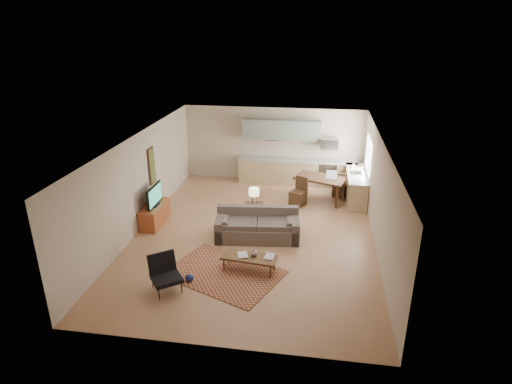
% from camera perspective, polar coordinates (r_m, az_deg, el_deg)
% --- Properties ---
extents(room, '(9.00, 9.00, 9.00)m').
position_cam_1_polar(room, '(11.44, -0.23, 0.38)').
color(room, '#A57350').
rests_on(room, ground).
extents(kitchen_counter_back, '(4.26, 0.64, 0.92)m').
position_cam_1_polar(kitchen_counter_back, '(15.56, 5.45, 2.71)').
color(kitchen_counter_back, tan).
rests_on(kitchen_counter_back, ground).
extents(kitchen_counter_right, '(0.64, 2.26, 0.92)m').
position_cam_1_polar(kitchen_counter_right, '(14.49, 13.18, 0.74)').
color(kitchen_counter_right, tan).
rests_on(kitchen_counter_right, ground).
extents(kitchen_range, '(0.62, 0.62, 0.90)m').
position_cam_1_polar(kitchen_range, '(15.55, 9.49, 2.45)').
color(kitchen_range, '#A5A8AD').
rests_on(kitchen_range, ground).
extents(kitchen_microwave, '(0.62, 0.40, 0.35)m').
position_cam_1_polar(kitchen_microwave, '(15.25, 9.75, 6.37)').
color(kitchen_microwave, '#A5A8AD').
rests_on(kitchen_microwave, room).
extents(upper_cabinets, '(2.80, 0.34, 0.70)m').
position_cam_1_polar(upper_cabinets, '(15.33, 3.42, 8.28)').
color(upper_cabinets, gray).
rests_on(upper_cabinets, room).
extents(window_right, '(0.02, 1.40, 1.05)m').
position_cam_1_polar(window_right, '(14.18, 14.77, 4.78)').
color(window_right, white).
rests_on(window_right, room).
extents(wall_art_left, '(0.06, 0.42, 1.10)m').
position_cam_1_polar(wall_art_left, '(13.03, -13.71, 3.40)').
color(wall_art_left, olive).
rests_on(wall_art_left, room).
extents(triptych, '(1.70, 0.04, 0.50)m').
position_cam_1_polar(triptych, '(15.55, 1.97, 7.74)').
color(triptych, beige).
rests_on(triptych, room).
extents(rug, '(3.06, 2.65, 0.02)m').
position_cam_1_polar(rug, '(10.28, -4.36, -10.72)').
color(rug, maroon).
rests_on(rug, floor).
extents(sofa, '(2.44, 1.27, 0.82)m').
position_cam_1_polar(sofa, '(11.59, 0.19, -4.42)').
color(sofa, brown).
rests_on(sofa, floor).
extents(coffee_table, '(1.35, 0.67, 0.39)m').
position_cam_1_polar(coffee_table, '(10.27, -0.93, -9.49)').
color(coffee_table, '#4D3318').
rests_on(coffee_table, floor).
extents(book_a, '(0.40, 0.43, 0.03)m').
position_cam_1_polar(book_a, '(10.19, -2.43, -8.43)').
color(book_a, maroon).
rests_on(book_a, coffee_table).
extents(book_b, '(0.31, 0.37, 0.02)m').
position_cam_1_polar(book_b, '(10.17, 1.20, -8.50)').
color(book_b, navy).
rests_on(book_b, coffee_table).
extents(vase, '(0.25, 0.25, 0.17)m').
position_cam_1_polar(vase, '(10.14, -0.29, -8.08)').
color(vase, black).
rests_on(vase, coffee_table).
extents(armchair, '(0.99, 0.99, 0.80)m').
position_cam_1_polar(armchair, '(9.67, -11.90, -10.75)').
color(armchair, black).
rests_on(armchair, floor).
extents(tv_credenza, '(0.50, 1.29, 0.60)m').
position_cam_1_polar(tv_credenza, '(12.81, -13.38, -2.93)').
color(tv_credenza, brown).
rests_on(tv_credenza, floor).
extents(tv, '(0.10, 0.99, 0.60)m').
position_cam_1_polar(tv, '(12.56, -13.40, -0.47)').
color(tv, black).
rests_on(tv, tv_credenza).
extents(console_table, '(0.59, 0.45, 0.62)m').
position_cam_1_polar(console_table, '(12.50, -0.27, -2.86)').
color(console_table, '#382516').
rests_on(console_table, floor).
extents(table_lamp, '(0.38, 0.38, 0.49)m').
position_cam_1_polar(table_lamp, '(12.28, -0.27, -0.50)').
color(table_lamp, beige).
rests_on(table_lamp, console_table).
extents(dining_table, '(1.83, 1.42, 0.81)m').
position_cam_1_polar(dining_table, '(14.20, 8.53, 0.42)').
color(dining_table, '#382516').
rests_on(dining_table, floor).
extents(dining_chair_near, '(0.61, 0.62, 0.93)m').
position_cam_1_polar(dining_chair_near, '(13.73, 5.63, 0.06)').
color(dining_chair_near, '#382516').
rests_on(dining_chair_near, floor).
extents(dining_chair_far, '(0.59, 0.60, 0.90)m').
position_cam_1_polar(dining_chair_far, '(14.66, 11.26, 1.10)').
color(dining_chair_far, '#382516').
rests_on(dining_chair_far, floor).
extents(laptop, '(0.39, 0.32, 0.26)m').
position_cam_1_polar(laptop, '(13.92, 9.97, 2.24)').
color(laptop, '#A5A8AD').
rests_on(laptop, dining_table).
extents(soap_bottle, '(0.09, 0.10, 0.19)m').
position_cam_1_polar(soap_bottle, '(14.79, 12.85, 3.49)').
color(soap_bottle, beige).
rests_on(soap_bottle, kitchen_counter_right).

